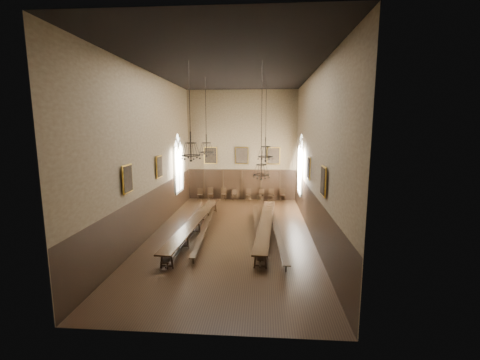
# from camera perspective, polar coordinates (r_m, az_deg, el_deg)

# --- Properties ---
(floor) EXTENTS (9.00, 18.00, 0.02)m
(floor) POSITION_cam_1_polar(r_m,az_deg,el_deg) (18.54, -1.54, -9.59)
(floor) COLOR black
(floor) RESTS_ON ground
(ceiling) EXTENTS (9.00, 18.00, 0.02)m
(ceiling) POSITION_cam_1_polar(r_m,az_deg,el_deg) (17.79, -1.67, 19.06)
(ceiling) COLOR black
(ceiling) RESTS_ON ground
(wall_back) EXTENTS (9.00, 0.02, 9.00)m
(wall_back) POSITION_cam_1_polar(r_m,az_deg,el_deg) (26.56, 0.34, 6.10)
(wall_back) COLOR #776549
(wall_back) RESTS_ON ground
(wall_front) EXTENTS (9.00, 0.02, 9.00)m
(wall_front) POSITION_cam_1_polar(r_m,az_deg,el_deg) (8.75, -7.47, -0.67)
(wall_front) COLOR #776549
(wall_front) RESTS_ON ground
(wall_left) EXTENTS (0.02, 18.00, 9.00)m
(wall_left) POSITION_cam_1_polar(r_m,az_deg,el_deg) (18.60, -15.61, 4.36)
(wall_left) COLOR #776549
(wall_left) RESTS_ON ground
(wall_right) EXTENTS (0.02, 18.00, 9.00)m
(wall_right) POSITION_cam_1_polar(r_m,az_deg,el_deg) (17.73, 13.10, 4.23)
(wall_right) COLOR #776549
(wall_right) RESTS_ON ground
(wainscot_panelling) EXTENTS (9.00, 18.00, 2.50)m
(wainscot_panelling) POSITION_cam_1_polar(r_m,az_deg,el_deg) (18.17, -1.56, -5.83)
(wainscot_panelling) COLOR black
(wainscot_panelling) RESTS_ON floor
(table_left) EXTENTS (1.29, 10.42, 0.81)m
(table_left) POSITION_cam_1_polar(r_m,az_deg,el_deg) (18.69, -7.93, -8.18)
(table_left) COLOR black
(table_left) RESTS_ON floor
(table_right) EXTENTS (1.28, 9.96, 0.78)m
(table_right) POSITION_cam_1_polar(r_m,az_deg,el_deg) (18.40, 4.59, -8.46)
(table_right) COLOR black
(table_right) RESTS_ON floor
(bench_left_outer) EXTENTS (0.90, 10.55, 0.47)m
(bench_left_outer) POSITION_cam_1_polar(r_m,az_deg,el_deg) (18.93, -9.32, -8.31)
(bench_left_outer) COLOR black
(bench_left_outer) RESTS_ON floor
(bench_left_inner) EXTENTS (0.77, 9.10, 0.41)m
(bench_left_inner) POSITION_cam_1_polar(r_m,az_deg,el_deg) (18.71, -6.24, -8.60)
(bench_left_inner) COLOR black
(bench_left_inner) RESTS_ON floor
(bench_right_inner) EXTENTS (0.72, 9.37, 0.42)m
(bench_right_inner) POSITION_cam_1_polar(r_m,az_deg,el_deg) (18.57, 3.10, -8.66)
(bench_right_inner) COLOR black
(bench_right_inner) RESTS_ON floor
(bench_right_outer) EXTENTS (0.83, 10.65, 0.48)m
(bench_right_outer) POSITION_cam_1_polar(r_m,az_deg,el_deg) (18.58, 6.38, -8.59)
(bench_right_outer) COLOR black
(bench_right_outer) RESTS_ON floor
(chair_0) EXTENTS (0.46, 0.46, 0.93)m
(chair_0) POSITION_cam_1_polar(r_m,az_deg,el_deg) (27.10, -7.12, -2.92)
(chair_0) COLOR black
(chair_0) RESTS_ON floor
(chair_1) EXTENTS (0.49, 0.49, 1.02)m
(chair_1) POSITION_cam_1_polar(r_m,az_deg,el_deg) (26.91, -5.28, -2.91)
(chair_1) COLOR black
(chair_1) RESTS_ON floor
(chair_2) EXTENTS (0.44, 0.44, 0.98)m
(chair_2) POSITION_cam_1_polar(r_m,az_deg,el_deg) (26.82, -2.92, -2.95)
(chair_2) COLOR black
(chair_2) RESTS_ON floor
(chair_3) EXTENTS (0.49, 0.49, 0.89)m
(chair_3) POSITION_cam_1_polar(r_m,az_deg,el_deg) (26.76, -0.95, -3.03)
(chair_3) COLOR black
(chair_3) RESTS_ON floor
(chair_4) EXTENTS (0.44, 0.44, 0.97)m
(chair_4) POSITION_cam_1_polar(r_m,az_deg,el_deg) (26.62, 1.50, -3.04)
(chair_4) COLOR black
(chair_4) RESTS_ON floor
(chair_5) EXTENTS (0.55, 0.55, 0.99)m
(chair_5) POSITION_cam_1_polar(r_m,az_deg,el_deg) (26.55, 3.68, -3.08)
(chair_5) COLOR black
(chair_5) RESTS_ON floor
(chair_6) EXTENTS (0.51, 0.51, 1.00)m
(chair_6) POSITION_cam_1_polar(r_m,az_deg,el_deg) (26.56, 5.52, -3.09)
(chair_6) COLOR black
(chair_6) RESTS_ON floor
(chair_7) EXTENTS (0.46, 0.46, 1.01)m
(chair_7) POSITION_cam_1_polar(r_m,az_deg,el_deg) (26.68, 7.58, -3.07)
(chair_7) COLOR black
(chair_7) RESTS_ON floor
(chandelier_back_left) EXTENTS (0.91, 0.91, 4.70)m
(chandelier_back_left) POSITION_cam_1_polar(r_m,az_deg,el_deg) (20.23, -6.00, 5.76)
(chandelier_back_left) COLOR black
(chandelier_back_left) RESTS_ON ceiling
(chandelier_back_right) EXTENTS (0.95, 0.95, 4.93)m
(chandelier_back_right) POSITION_cam_1_polar(r_m,az_deg,el_deg) (19.58, 4.56, 5.01)
(chandelier_back_right) COLOR black
(chandelier_back_right) RESTS_ON ceiling
(chandelier_front_left) EXTENTS (0.91, 0.91, 4.47)m
(chandelier_front_left) POSITION_cam_1_polar(r_m,az_deg,el_deg) (15.39, -8.75, 5.39)
(chandelier_front_left) COLOR black
(chandelier_front_left) RESTS_ON ceiling
(chandelier_front_right) EXTENTS (0.77, 0.77, 5.37)m
(chandelier_front_right) POSITION_cam_1_polar(r_m,az_deg,el_deg) (15.25, 3.80, 2.44)
(chandelier_front_right) COLOR black
(chandelier_front_right) RESTS_ON ceiling
(portrait_back_0) EXTENTS (1.10, 0.12, 1.40)m
(portrait_back_0) POSITION_cam_1_polar(r_m,az_deg,el_deg) (26.78, -5.26, 4.37)
(portrait_back_0) COLOR gold
(portrait_back_0) RESTS_ON wall_back
(portrait_back_1) EXTENTS (1.10, 0.12, 1.40)m
(portrait_back_1) POSITION_cam_1_polar(r_m,az_deg,el_deg) (26.49, 0.32, 4.36)
(portrait_back_1) COLOR gold
(portrait_back_1) RESTS_ON wall_back
(portrait_back_2) EXTENTS (1.10, 0.12, 1.40)m
(portrait_back_2) POSITION_cam_1_polar(r_m,az_deg,el_deg) (26.44, 5.96, 4.30)
(portrait_back_2) COLOR gold
(portrait_back_2) RESTS_ON wall_back
(portrait_left_0) EXTENTS (0.12, 1.00, 1.30)m
(portrait_left_0) POSITION_cam_1_polar(r_m,az_deg,el_deg) (19.57, -14.17, 2.30)
(portrait_left_0) COLOR gold
(portrait_left_0) RESTS_ON wall_left
(portrait_left_1) EXTENTS (0.12, 1.00, 1.30)m
(portrait_left_1) POSITION_cam_1_polar(r_m,az_deg,el_deg) (15.41, -19.37, 0.20)
(portrait_left_1) COLOR gold
(portrait_left_1) RESTS_ON wall_left
(portrait_right_0) EXTENTS (0.12, 1.00, 1.30)m
(portrait_right_0) POSITION_cam_1_polar(r_m,az_deg,el_deg) (18.78, 12.15, 2.08)
(portrait_right_0) COLOR gold
(portrait_right_0) RESTS_ON wall_right
(portrait_right_1) EXTENTS (0.12, 1.00, 1.30)m
(portrait_right_1) POSITION_cam_1_polar(r_m,az_deg,el_deg) (14.38, 14.61, -0.19)
(portrait_right_1) COLOR gold
(portrait_right_1) RESTS_ON wall_right
(window_right) EXTENTS (0.20, 2.20, 4.60)m
(window_right) POSITION_cam_1_polar(r_m,az_deg,el_deg) (23.25, 10.73, 2.75)
(window_right) COLOR white
(window_right) RESTS_ON wall_right
(window_left) EXTENTS (0.20, 2.20, 4.60)m
(window_left) POSITION_cam_1_polar(r_m,az_deg,el_deg) (23.91, -10.90, 2.92)
(window_left) COLOR white
(window_left) RESTS_ON wall_left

